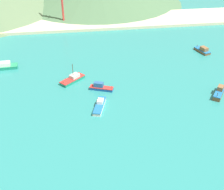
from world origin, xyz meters
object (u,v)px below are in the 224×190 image
at_px(fishing_boat_5, 101,87).
at_px(fishing_boat_11, 100,105).
at_px(fishing_boat_0, 203,50).
at_px(fishing_boat_9, 1,67).
at_px(fishing_boat_3, 219,92).
at_px(fishing_boat_1, 73,79).

xyz_separation_m(fishing_boat_5, fishing_boat_11, (-1.25, -8.90, -0.18)).
relative_size(fishing_boat_0, fishing_boat_9, 0.63).
bearing_deg(fishing_boat_3, fishing_boat_11, -177.85).
distance_m(fishing_boat_3, fishing_boat_11, 33.38).
distance_m(fishing_boat_0, fishing_boat_1, 48.92).
relative_size(fishing_boat_0, fishing_boat_1, 0.90).
distance_m(fishing_boat_9, fishing_boat_11, 39.26).
distance_m(fishing_boat_0, fishing_boat_3, 29.11).
height_order(fishing_boat_5, fishing_boat_9, fishing_boat_5).
xyz_separation_m(fishing_boat_0, fishing_boat_9, (-69.27, -3.02, -0.03)).
bearing_deg(fishing_boat_11, fishing_boat_9, 137.55).
bearing_deg(fishing_boat_3, fishing_boat_5, 166.59).
height_order(fishing_boat_9, fishing_boat_11, fishing_boat_9).
xyz_separation_m(fishing_boat_3, fishing_boat_5, (-32.10, 7.65, -0.10)).
relative_size(fishing_boat_1, fishing_boat_9, 0.70).
bearing_deg(fishing_boat_9, fishing_boat_11, -42.45).
distance_m(fishing_boat_1, fishing_boat_9, 25.30).
bearing_deg(fishing_boat_5, fishing_boat_0, 27.82).
bearing_deg(fishing_boat_5, fishing_boat_1, 141.45).
distance_m(fishing_boat_0, fishing_boat_9, 69.34).
bearing_deg(fishing_boat_0, fishing_boat_11, -143.78).
distance_m(fishing_boat_3, fishing_boat_9, 67.24).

